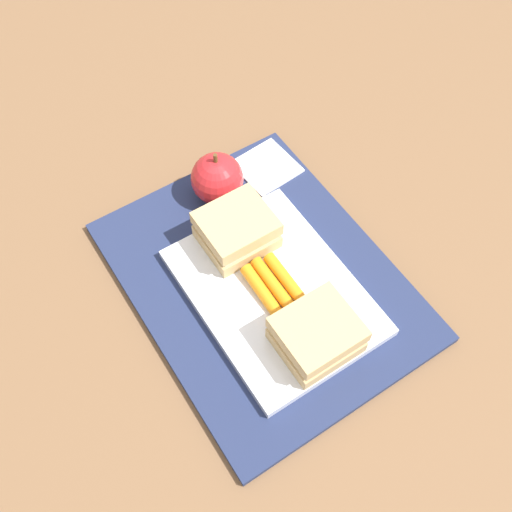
{
  "coord_description": "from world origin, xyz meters",
  "views": [
    {
      "loc": [
        -0.28,
        0.19,
        0.61
      ],
      "look_at": [
        0.01,
        0.0,
        0.04
      ],
      "focal_mm": 42.2,
      "sensor_mm": 36.0,
      "label": 1
    }
  ],
  "objects_px": {
    "food_tray": "(274,292)",
    "paper_napkin": "(267,167)",
    "sandwich_half_right": "(237,230)",
    "sandwich_half_left": "(317,335)",
    "carrot_sticks_bundle": "(275,287)",
    "apple": "(217,179)"
  },
  "relations": [
    {
      "from": "sandwich_half_left",
      "to": "sandwich_half_right",
      "type": "relative_size",
      "value": 1.0
    },
    {
      "from": "apple",
      "to": "carrot_sticks_bundle",
      "type": "bearing_deg",
      "value": 172.42
    },
    {
      "from": "food_tray",
      "to": "sandwich_half_right",
      "type": "distance_m",
      "value": 0.08
    },
    {
      "from": "sandwich_half_right",
      "to": "apple",
      "type": "bearing_deg",
      "value": -14.87
    },
    {
      "from": "carrot_sticks_bundle",
      "to": "apple",
      "type": "xyz_separation_m",
      "value": [
        0.16,
        -0.02,
        0.01
      ]
    },
    {
      "from": "sandwich_half_right",
      "to": "carrot_sticks_bundle",
      "type": "xyz_separation_m",
      "value": [
        -0.08,
        0.0,
        -0.01
      ]
    },
    {
      "from": "food_tray",
      "to": "sandwich_half_right",
      "type": "relative_size",
      "value": 2.88
    },
    {
      "from": "paper_napkin",
      "to": "sandwich_half_right",
      "type": "bearing_deg",
      "value": 130.4
    },
    {
      "from": "sandwich_half_left",
      "to": "sandwich_half_right",
      "type": "xyz_separation_m",
      "value": [
        0.16,
        0.0,
        0.0
      ]
    },
    {
      "from": "sandwich_half_left",
      "to": "apple",
      "type": "height_order",
      "value": "apple"
    },
    {
      "from": "sandwich_half_right",
      "to": "apple",
      "type": "xyz_separation_m",
      "value": [
        0.08,
        -0.02,
        -0.0
      ]
    },
    {
      "from": "sandwich_half_left",
      "to": "paper_napkin",
      "type": "xyz_separation_m",
      "value": [
        0.24,
        -0.1,
        -0.03
      ]
    },
    {
      "from": "sandwich_half_left",
      "to": "carrot_sticks_bundle",
      "type": "bearing_deg",
      "value": 0.12
    },
    {
      "from": "food_tray",
      "to": "sandwich_half_right",
      "type": "height_order",
      "value": "sandwich_half_right"
    },
    {
      "from": "food_tray",
      "to": "sandwich_half_left",
      "type": "height_order",
      "value": "sandwich_half_left"
    },
    {
      "from": "sandwich_half_right",
      "to": "food_tray",
      "type": "bearing_deg",
      "value": 180.0
    },
    {
      "from": "food_tray",
      "to": "paper_napkin",
      "type": "height_order",
      "value": "food_tray"
    },
    {
      "from": "apple",
      "to": "paper_napkin",
      "type": "relative_size",
      "value": 1.08
    },
    {
      "from": "carrot_sticks_bundle",
      "to": "apple",
      "type": "bearing_deg",
      "value": -7.58
    },
    {
      "from": "sandwich_half_right",
      "to": "apple",
      "type": "relative_size",
      "value": 1.06
    },
    {
      "from": "sandwich_half_left",
      "to": "paper_napkin",
      "type": "height_order",
      "value": "sandwich_half_left"
    },
    {
      "from": "carrot_sticks_bundle",
      "to": "apple",
      "type": "relative_size",
      "value": 1.04
    }
  ]
}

